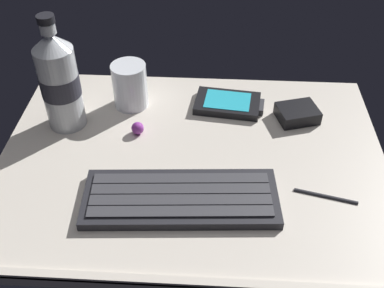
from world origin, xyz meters
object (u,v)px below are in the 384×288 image
object	(u,v)px
keyboard	(181,198)
charger_block	(297,113)
stylus_pen	(326,195)
juice_cup	(130,87)
handheld_device	(228,103)
trackball_mouse	(138,128)
water_bottle	(59,81)

from	to	relation	value
keyboard	charger_block	world-z (taller)	charger_block
stylus_pen	charger_block	bearing A→B (deg)	110.44
juice_cup	handheld_device	bearing A→B (deg)	0.84
trackball_mouse	water_bottle	bearing A→B (deg)	170.60
handheld_device	trackball_mouse	bearing A→B (deg)	-151.08
charger_block	water_bottle	bearing A→B (deg)	-175.02
handheld_device	charger_block	bearing A→B (deg)	-13.53
keyboard	stylus_pen	bearing A→B (deg)	5.77
juice_cup	trackball_mouse	bearing A→B (deg)	-73.97
trackball_mouse	stylus_pen	bearing A→B (deg)	-23.68
juice_cup	trackball_mouse	distance (cm)	9.27
keyboard	juice_cup	world-z (taller)	juice_cup
keyboard	charger_block	size ratio (longest dim) A/B	4.23
juice_cup	water_bottle	distance (cm)	13.32
keyboard	charger_block	xyz separation A→B (cm)	(19.60, 21.38, 0.39)
stylus_pen	trackball_mouse	bearing A→B (deg)	170.06
water_bottle	charger_block	world-z (taller)	water_bottle
juice_cup	stylus_pen	size ratio (longest dim) A/B	0.89
handheld_device	trackball_mouse	distance (cm)	18.11
handheld_device	charger_block	distance (cm)	12.86
charger_block	trackball_mouse	bearing A→B (deg)	-168.53
handheld_device	water_bottle	bearing A→B (deg)	-167.09
handheld_device	juice_cup	world-z (taller)	juice_cup
keyboard	trackball_mouse	xyz separation A→B (cm)	(-8.74, 15.63, 0.29)
handheld_device	juice_cup	bearing A→B (deg)	-179.16
charger_block	keyboard	bearing A→B (deg)	-132.52
keyboard	handheld_device	bearing A→B (deg)	73.74
water_bottle	charger_block	distance (cm)	42.21
water_bottle	stylus_pen	distance (cm)	47.07
keyboard	water_bottle	distance (cm)	29.24
keyboard	handheld_device	size ratio (longest dim) A/B	2.21
charger_block	trackball_mouse	size ratio (longest dim) A/B	3.18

